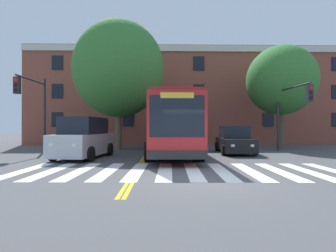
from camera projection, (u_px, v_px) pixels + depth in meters
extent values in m
plane|color=#4C4C4F|center=(203.00, 180.00, 8.52)|extent=(120.00, 120.00, 0.00)
cube|color=white|center=(24.00, 171.00, 10.24)|extent=(0.68, 4.28, 0.01)
cube|color=white|center=(52.00, 171.00, 10.23)|extent=(0.68, 4.28, 0.01)
cube|color=white|center=(80.00, 171.00, 10.22)|extent=(0.68, 4.28, 0.01)
cube|color=white|center=(108.00, 171.00, 10.21)|extent=(0.68, 4.28, 0.01)
cube|color=white|center=(137.00, 171.00, 10.20)|extent=(0.68, 4.28, 0.01)
cube|color=white|center=(165.00, 171.00, 10.19)|extent=(0.68, 4.28, 0.01)
cube|color=white|center=(193.00, 171.00, 10.18)|extent=(0.68, 4.28, 0.01)
cube|color=white|center=(222.00, 171.00, 10.17)|extent=(0.68, 4.28, 0.01)
cube|color=white|center=(250.00, 171.00, 10.16)|extent=(0.68, 4.28, 0.01)
cube|color=white|center=(278.00, 171.00, 10.15)|extent=(0.68, 4.28, 0.01)
cube|color=white|center=(307.00, 171.00, 10.14)|extent=(0.68, 4.28, 0.01)
cube|color=white|center=(336.00, 171.00, 10.13)|extent=(0.68, 4.28, 0.01)
cube|color=gold|center=(151.00, 146.00, 24.15)|extent=(0.12, 36.00, 0.01)
cube|color=gold|center=(153.00, 146.00, 24.15)|extent=(0.12, 36.00, 0.01)
cube|color=#B22323|center=(172.00, 125.00, 16.61)|extent=(2.57, 11.69, 2.87)
cube|color=black|center=(191.00, 121.00, 16.64)|extent=(0.08, 10.74, 1.03)
cube|color=black|center=(152.00, 121.00, 16.58)|extent=(0.08, 10.74, 1.03)
cube|color=black|center=(177.00, 116.00, 10.76)|extent=(2.26, 0.04, 1.72)
cube|color=yellow|center=(177.00, 95.00, 10.76)|extent=(1.38, 0.04, 0.24)
cube|color=#232326|center=(177.00, 155.00, 10.72)|extent=(2.46, 0.11, 0.36)
cube|color=maroon|center=(172.00, 102.00, 16.61)|extent=(2.42, 11.22, 0.16)
cylinder|color=black|center=(199.00, 152.00, 13.01)|extent=(0.56, 0.99, 0.98)
cylinder|color=black|center=(150.00, 152.00, 12.95)|extent=(0.56, 0.99, 0.98)
cylinder|color=black|center=(186.00, 144.00, 19.26)|extent=(0.56, 0.99, 0.98)
cylinder|color=black|center=(154.00, 144.00, 19.20)|extent=(0.56, 0.99, 0.98)
cube|color=#B7BABF|center=(84.00, 144.00, 14.52)|extent=(2.49, 4.93, 1.13)
cube|color=black|center=(85.00, 126.00, 14.57)|extent=(2.07, 3.12, 0.92)
cube|color=white|center=(74.00, 145.00, 12.09)|extent=(0.20, 0.06, 0.14)
cube|color=white|center=(51.00, 145.00, 12.21)|extent=(0.20, 0.06, 0.14)
cylinder|color=black|center=(90.00, 154.00, 12.96)|extent=(0.31, 0.78, 0.76)
cylinder|color=black|center=(53.00, 154.00, 13.16)|extent=(0.31, 0.78, 0.76)
cylinder|color=black|center=(110.00, 149.00, 15.87)|extent=(0.31, 0.78, 0.76)
cylinder|color=black|center=(79.00, 149.00, 16.08)|extent=(0.31, 0.78, 0.76)
cube|color=black|center=(234.00, 144.00, 17.24)|extent=(2.17, 4.86, 0.81)
cube|color=black|center=(234.00, 132.00, 17.39)|extent=(1.80, 2.39, 0.80)
cube|color=white|center=(252.00, 146.00, 14.83)|extent=(0.20, 0.05, 0.14)
cube|color=white|center=(233.00, 146.00, 14.88)|extent=(0.20, 0.05, 0.14)
cylinder|color=black|center=(255.00, 150.00, 15.72)|extent=(0.27, 0.67, 0.66)
cylinder|color=black|center=(223.00, 150.00, 15.82)|extent=(0.27, 0.67, 0.66)
cylinder|color=black|center=(243.00, 147.00, 18.66)|extent=(0.27, 0.67, 0.66)
cylinder|color=black|center=(217.00, 147.00, 18.75)|extent=(0.27, 0.67, 0.66)
cube|color=white|center=(174.00, 139.00, 25.82)|extent=(2.15, 4.59, 0.82)
cube|color=black|center=(174.00, 131.00, 25.96)|extent=(1.79, 2.26, 0.77)
cube|color=white|center=(179.00, 139.00, 23.54)|extent=(0.20, 0.06, 0.14)
cube|color=white|center=(167.00, 139.00, 23.60)|extent=(0.20, 0.06, 0.14)
cylinder|color=black|center=(183.00, 142.00, 24.38)|extent=(0.27, 0.68, 0.66)
cylinder|color=black|center=(163.00, 142.00, 24.49)|extent=(0.27, 0.68, 0.66)
cylinder|color=black|center=(183.00, 141.00, 27.14)|extent=(0.27, 0.68, 0.66)
cylinder|color=black|center=(165.00, 141.00, 27.25)|extent=(0.27, 0.68, 0.66)
cylinder|color=#28282D|center=(278.00, 118.00, 19.12)|extent=(0.16, 0.16, 4.71)
cylinder|color=#28282D|center=(292.00, 88.00, 17.18)|extent=(0.33, 3.91, 0.11)
cube|color=#28282D|center=(309.00, 93.00, 15.37)|extent=(0.36, 0.30, 1.00)
cylinder|color=red|center=(311.00, 88.00, 15.23)|extent=(0.22, 0.04, 0.22)
cylinder|color=black|center=(311.00, 93.00, 15.22)|extent=(0.22, 0.04, 0.22)
cylinder|color=black|center=(311.00, 98.00, 15.22)|extent=(0.22, 0.04, 0.22)
cylinder|color=#28282D|center=(45.00, 115.00, 18.66)|extent=(0.16, 0.16, 5.17)
cylinder|color=#28282D|center=(32.00, 80.00, 16.97)|extent=(0.27, 3.42, 0.11)
cube|color=#28282D|center=(17.00, 85.00, 15.41)|extent=(0.35, 0.30, 1.00)
cylinder|color=red|center=(16.00, 80.00, 15.26)|extent=(0.22, 0.04, 0.22)
cylinder|color=black|center=(16.00, 85.00, 15.26)|extent=(0.22, 0.04, 0.22)
cylinder|color=black|center=(16.00, 90.00, 15.25)|extent=(0.22, 0.04, 0.22)
cylinder|color=brown|center=(281.00, 129.00, 20.85)|extent=(0.56, 0.56, 3.13)
ellipsoid|color=#387A33|center=(281.00, 80.00, 20.87)|extent=(5.68, 6.14, 5.49)
cylinder|color=brown|center=(118.00, 130.00, 20.23)|extent=(0.50, 0.50, 3.06)
ellipsoid|color=#387A33|center=(119.00, 69.00, 20.25)|extent=(7.31, 6.69, 7.50)
cube|color=brown|center=(194.00, 99.00, 29.81)|extent=(34.51, 8.11, 9.88)
cube|color=beige|center=(199.00, 48.00, 25.70)|extent=(34.51, 0.16, 0.60)
cube|color=black|center=(57.00, 119.00, 25.43)|extent=(1.10, 0.06, 1.40)
cube|color=black|center=(128.00, 120.00, 25.58)|extent=(1.10, 0.06, 1.40)
cube|color=black|center=(199.00, 120.00, 25.72)|extent=(1.10, 0.06, 1.40)
cube|color=black|center=(268.00, 120.00, 25.86)|extent=(1.10, 0.06, 1.40)
cube|color=black|center=(57.00, 91.00, 25.45)|extent=(1.10, 0.06, 1.40)
cube|color=black|center=(128.00, 91.00, 25.59)|extent=(1.10, 0.06, 1.40)
cube|color=black|center=(199.00, 92.00, 25.73)|extent=(1.10, 0.06, 1.40)
cube|color=black|center=(268.00, 92.00, 25.87)|extent=(1.10, 0.06, 1.40)
cube|color=black|center=(57.00, 63.00, 25.46)|extent=(1.10, 0.06, 1.40)
cube|color=black|center=(128.00, 63.00, 25.60)|extent=(1.10, 0.06, 1.40)
cube|color=black|center=(199.00, 63.00, 25.75)|extent=(1.10, 0.06, 1.40)
cube|color=black|center=(268.00, 64.00, 25.89)|extent=(1.10, 0.06, 1.40)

